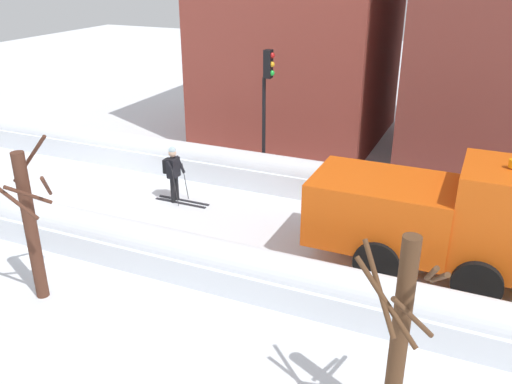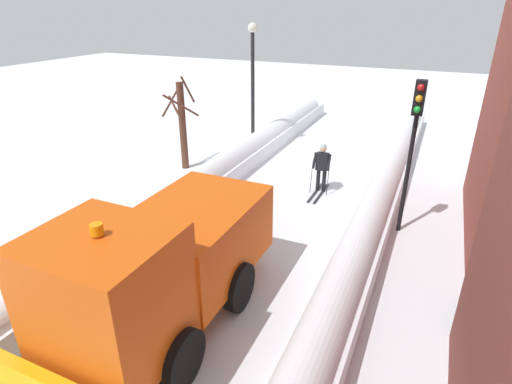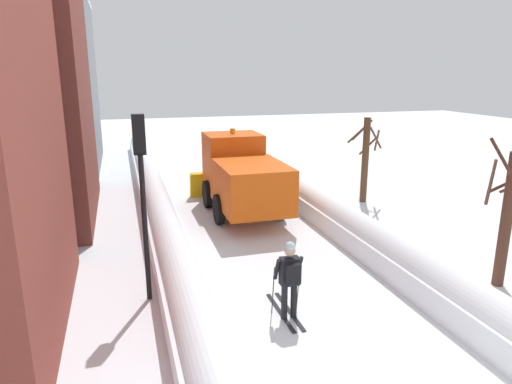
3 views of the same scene
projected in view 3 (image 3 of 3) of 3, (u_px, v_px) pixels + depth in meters
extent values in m
plane|color=white|center=(242.00, 223.00, 16.69)|extent=(80.00, 80.00, 0.00)
cube|color=white|center=(161.00, 220.00, 15.80)|extent=(1.10, 36.00, 0.73)
cylinder|color=white|center=(161.00, 210.00, 15.71)|extent=(0.90, 34.20, 0.90)
cube|color=white|center=(316.00, 208.00, 17.40)|extent=(1.10, 36.00, 0.64)
cylinder|color=white|center=(316.00, 200.00, 17.32)|extent=(0.90, 34.20, 0.90)
cube|color=gray|center=(20.00, 86.00, 24.85)|extent=(7.66, 9.47, 9.09)
cube|color=#DB510F|center=(251.00, 185.00, 16.34)|extent=(2.30, 3.40, 1.60)
cube|color=#DB510F|center=(233.00, 162.00, 18.75)|extent=(2.20, 2.00, 2.30)
cube|color=black|center=(227.00, 146.00, 19.51)|extent=(1.85, 0.06, 1.01)
cube|color=gold|center=(226.00, 183.00, 20.31)|extent=(3.20, 0.46, 1.13)
cylinder|color=orange|center=(233.00, 131.00, 18.43)|extent=(0.20, 0.20, 0.18)
cylinder|color=black|center=(207.00, 194.00, 18.46)|extent=(0.25, 1.10, 1.10)
cylinder|color=black|center=(262.00, 190.00, 19.10)|extent=(0.25, 1.10, 1.10)
cylinder|color=black|center=(219.00, 209.00, 16.42)|extent=(0.25, 1.10, 1.10)
cylinder|color=black|center=(279.00, 204.00, 17.06)|extent=(0.25, 1.10, 1.10)
cylinder|color=black|center=(284.00, 302.00, 10.12)|extent=(0.14, 0.14, 0.82)
cylinder|color=black|center=(294.00, 300.00, 10.18)|extent=(0.14, 0.14, 0.82)
cube|color=black|center=(290.00, 271.00, 9.96)|extent=(0.42, 0.26, 0.62)
cube|color=black|center=(293.00, 274.00, 9.76)|extent=(0.32, 0.16, 0.44)
sphere|color=tan|center=(290.00, 251.00, 9.84)|extent=(0.24, 0.24, 0.24)
sphere|color=silver|center=(290.00, 247.00, 9.82)|extent=(0.22, 0.22, 0.22)
cylinder|color=black|center=(277.00, 269.00, 9.98)|extent=(0.09, 0.33, 0.56)
cylinder|color=black|center=(299.00, 267.00, 10.12)|extent=(0.09, 0.33, 0.56)
cube|color=black|center=(280.00, 312.00, 10.45)|extent=(0.09, 1.80, 0.03)
cube|color=black|center=(289.00, 311.00, 10.51)|extent=(0.09, 1.80, 0.03)
cylinder|color=#262628|center=(273.00, 291.00, 10.22)|extent=(0.02, 0.19, 1.19)
cylinder|color=#262628|center=(298.00, 287.00, 10.39)|extent=(0.02, 0.19, 1.19)
cylinder|color=black|center=(145.00, 230.00, 10.67)|extent=(0.12, 0.12, 3.52)
cube|color=black|center=(139.00, 134.00, 10.24)|extent=(0.28, 0.24, 0.90)
sphere|color=red|center=(138.00, 121.00, 10.29)|extent=(0.18, 0.18, 0.18)
sphere|color=gold|center=(138.00, 134.00, 10.36)|extent=(0.18, 0.18, 0.18)
sphere|color=green|center=(139.00, 146.00, 10.43)|extent=(0.18, 0.18, 0.18)
cylinder|color=#4F2D20|center=(506.00, 221.00, 11.40)|extent=(0.28, 0.28, 3.47)
cylinder|color=#4F2D20|center=(491.00, 181.00, 11.44)|extent=(1.05, 0.91, 0.95)
cylinder|color=#4F2D20|center=(508.00, 183.00, 11.46)|extent=(0.78, 0.55, 0.63)
cylinder|color=#4F2D20|center=(505.00, 164.00, 10.89)|extent=(0.21, 1.01, 1.17)
cylinder|color=#51341F|center=(365.00, 161.00, 18.95)|extent=(0.28, 0.28, 3.53)
cylinder|color=#51341F|center=(376.00, 138.00, 18.44)|extent=(1.02, 0.77, 1.03)
cylinder|color=#51341F|center=(362.00, 130.00, 18.92)|extent=(0.96, 0.24, 0.79)
cylinder|color=#51341F|center=(368.00, 146.00, 19.01)|extent=(0.51, 0.63, 0.84)
cylinder|color=#51341F|center=(360.00, 131.00, 19.03)|extent=(1.26, 0.33, 0.92)
cylinder|color=#51341F|center=(377.00, 141.00, 18.63)|extent=(0.59, 1.09, 1.04)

